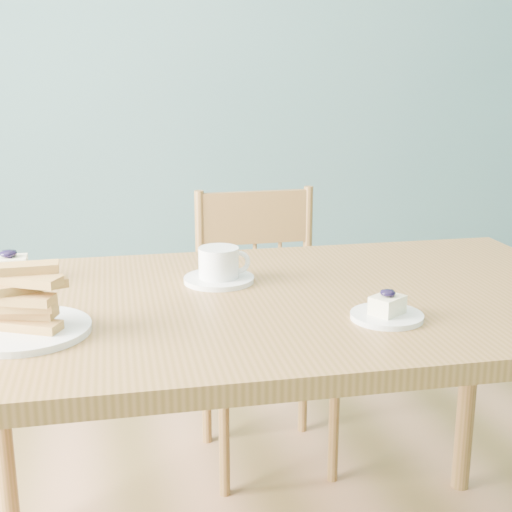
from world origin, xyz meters
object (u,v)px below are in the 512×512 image
cheesecake_plate_near (387,311)px  cheesecake_plate_far (10,274)px  dining_chair (264,328)px  biscotti_plate (23,311)px  coffee_cup (219,267)px  dining_table (280,330)px

cheesecake_plate_near → cheesecake_plate_far: cheesecake_plate_far is taller
dining_chair → biscotti_plate: 1.05m
cheesecake_plate_far → biscotti_plate: bearing=-82.1°
biscotti_plate → cheesecake_plate_near: bearing=-8.1°
cheesecake_plate_near → cheesecake_plate_far: bearing=148.6°
biscotti_plate → coffee_cup: bearing=28.8°
dining_table → dining_chair: 0.70m
dining_chair → dining_table: bearing=-101.1°
dining_table → cheesecake_plate_far: cheesecake_plate_far is taller
dining_chair → cheesecake_plate_near: size_ratio=6.10×
cheesecake_plate_near → dining_table: bearing=130.7°
cheesecake_plate_near → coffee_cup: size_ratio=0.89×
dining_table → cheesecake_plate_near: bearing=-46.2°
coffee_cup → biscotti_plate: biscotti_plate is taller
dining_table → cheesecake_plate_far: bearing=158.7°
dining_table → coffee_cup: coffee_cup is taller
cheesecake_plate_far → coffee_cup: size_ratio=1.12×
cheesecake_plate_far → biscotti_plate: 0.35m
dining_table → biscotti_plate: 0.54m
dining_chair → cheesecake_plate_near: dining_chair is taller
cheesecake_plate_far → coffee_cup: coffee_cup is taller
dining_table → biscotti_plate: size_ratio=6.08×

